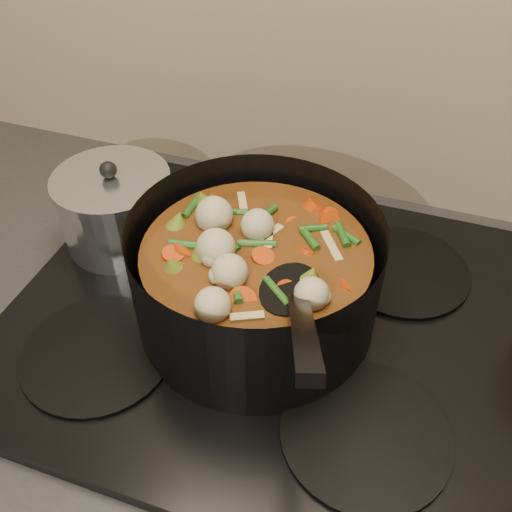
% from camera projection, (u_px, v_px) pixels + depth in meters
% --- Properties ---
extents(counter, '(2.64, 0.64, 0.91)m').
position_uv_depth(counter, '(259.00, 483.00, 1.05)').
color(counter, brown).
rests_on(counter, ground).
extents(stovetop, '(0.62, 0.54, 0.03)m').
position_uv_depth(stovetop, '(261.00, 315.00, 0.73)').
color(stovetop, black).
rests_on(stovetop, counter).
extents(stockpot, '(0.32, 0.39, 0.22)m').
position_uv_depth(stockpot, '(256.00, 277.00, 0.67)').
color(stockpot, black).
rests_on(stockpot, stovetop).
extents(saucepan, '(0.16, 0.16, 0.13)m').
position_uv_depth(saucepan, '(116.00, 209.00, 0.79)').
color(saucepan, silver).
rests_on(saucepan, stovetop).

